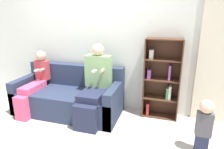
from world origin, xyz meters
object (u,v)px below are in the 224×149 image
bookshelf (161,80)px  couch (69,97)px  adult_seated (95,83)px  child_seated (34,82)px  toddler_standing (204,124)px

bookshelf → couch: bearing=-168.5°
couch → adult_seated: bearing=-10.7°
adult_seated → child_seated: 1.17m
couch → toddler_standing: couch is taller
adult_seated → child_seated: (-1.16, -0.04, -0.10)m
couch → toddler_standing: size_ratio=2.52×
adult_seated → bookshelf: 1.14m
couch → toddler_standing: (2.19, -0.55, 0.13)m
toddler_standing → bookshelf: (-0.59, 0.87, 0.25)m
toddler_standing → couch: bearing=165.9°
child_seated → couch: bearing=13.3°
couch → child_seated: child_seated is taller
adult_seated → toddler_standing: adult_seated is taller
couch → adult_seated: size_ratio=1.48×
couch → toddler_standing: bearing=-14.1°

